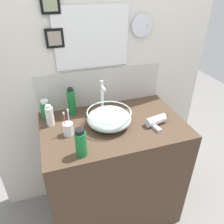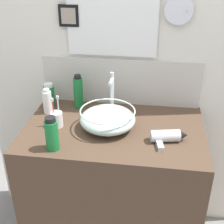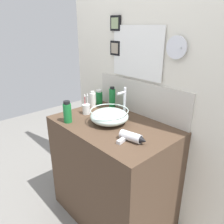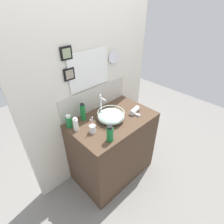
{
  "view_description": "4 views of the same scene",
  "coord_description": "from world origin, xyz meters",
  "px_view_note": "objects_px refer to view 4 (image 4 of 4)",
  "views": [
    {
      "loc": [
        -0.4,
        -1.22,
        1.81
      ],
      "look_at": [
        -0.01,
        0.0,
        1.03
      ],
      "focal_mm": 35.0,
      "sensor_mm": 36.0,
      "label": 1
    },
    {
      "loc": [
        0.2,
        -1.49,
        1.83
      ],
      "look_at": [
        -0.01,
        0.0,
        1.03
      ],
      "focal_mm": 50.0,
      "sensor_mm": 36.0,
      "label": 2
    },
    {
      "loc": [
        1.17,
        -1.08,
        1.66
      ],
      "look_at": [
        -0.01,
        0.0,
        1.03
      ],
      "focal_mm": 35.0,
      "sensor_mm": 36.0,
      "label": 3
    },
    {
      "loc": [
        -1.16,
        -1.19,
        2.13
      ],
      "look_at": [
        -0.01,
        0.0,
        1.03
      ],
      "focal_mm": 28.0,
      "sensor_mm": 36.0,
      "label": 4
    }
  ],
  "objects_px": {
    "shampoo_bottle": "(76,124)",
    "spray_bottle": "(69,121)",
    "glass_bowl_sink": "(111,116)",
    "toothbrush_cup": "(92,129)",
    "soap_dispenser": "(83,112)",
    "faucet": "(101,104)",
    "hair_drier": "(135,110)",
    "lotion_bottle": "(110,134)"
  },
  "relations": [
    {
      "from": "faucet",
      "to": "hair_drier",
      "type": "relative_size",
      "value": 1.32
    },
    {
      "from": "lotion_bottle",
      "to": "soap_dispenser",
      "type": "height_order",
      "value": "soap_dispenser"
    },
    {
      "from": "toothbrush_cup",
      "to": "spray_bottle",
      "type": "xyz_separation_m",
      "value": [
        -0.12,
        0.25,
        0.03
      ]
    },
    {
      "from": "lotion_bottle",
      "to": "spray_bottle",
      "type": "height_order",
      "value": "lotion_bottle"
    },
    {
      "from": "glass_bowl_sink",
      "to": "spray_bottle",
      "type": "bearing_deg",
      "value": 150.66
    },
    {
      "from": "glass_bowl_sink",
      "to": "spray_bottle",
      "type": "distance_m",
      "value": 0.47
    },
    {
      "from": "faucet",
      "to": "shampoo_bottle",
      "type": "xyz_separation_m",
      "value": [
        -0.39,
        -0.03,
        -0.08
      ]
    },
    {
      "from": "toothbrush_cup",
      "to": "spray_bottle",
      "type": "bearing_deg",
      "value": 116.19
    },
    {
      "from": "hair_drier",
      "to": "spray_bottle",
      "type": "height_order",
      "value": "spray_bottle"
    },
    {
      "from": "shampoo_bottle",
      "to": "lotion_bottle",
      "type": "xyz_separation_m",
      "value": [
        0.15,
        -0.37,
        0.01
      ]
    },
    {
      "from": "glass_bowl_sink",
      "to": "toothbrush_cup",
      "type": "height_order",
      "value": "toothbrush_cup"
    },
    {
      "from": "shampoo_bottle",
      "to": "spray_bottle",
      "type": "relative_size",
      "value": 1.05
    },
    {
      "from": "hair_drier",
      "to": "lotion_bottle",
      "type": "relative_size",
      "value": 1.12
    },
    {
      "from": "faucet",
      "to": "soap_dispenser",
      "type": "xyz_separation_m",
      "value": [
        -0.22,
        0.07,
        -0.05
      ]
    },
    {
      "from": "spray_bottle",
      "to": "toothbrush_cup",
      "type": "bearing_deg",
      "value": -63.81
    },
    {
      "from": "glass_bowl_sink",
      "to": "toothbrush_cup",
      "type": "distance_m",
      "value": 0.29
    },
    {
      "from": "faucet",
      "to": "shampoo_bottle",
      "type": "relative_size",
      "value": 1.7
    },
    {
      "from": "spray_bottle",
      "to": "soap_dispenser",
      "type": "bearing_deg",
      "value": 0.44
    },
    {
      "from": "hair_drier",
      "to": "toothbrush_cup",
      "type": "relative_size",
      "value": 1.09
    },
    {
      "from": "soap_dispenser",
      "to": "hair_drier",
      "type": "bearing_deg",
      "value": -30.29
    },
    {
      "from": "hair_drier",
      "to": "shampoo_bottle",
      "type": "height_order",
      "value": "shampoo_bottle"
    },
    {
      "from": "shampoo_bottle",
      "to": "spray_bottle",
      "type": "bearing_deg",
      "value": 102.09
    },
    {
      "from": "soap_dispenser",
      "to": "faucet",
      "type": "bearing_deg",
      "value": -16.92
    },
    {
      "from": "toothbrush_cup",
      "to": "soap_dispenser",
      "type": "height_order",
      "value": "soap_dispenser"
    },
    {
      "from": "faucet",
      "to": "glass_bowl_sink",
      "type": "bearing_deg",
      "value": -90.0
    },
    {
      "from": "lotion_bottle",
      "to": "faucet",
      "type": "bearing_deg",
      "value": 59.03
    },
    {
      "from": "shampoo_bottle",
      "to": "spray_bottle",
      "type": "distance_m",
      "value": 0.1
    },
    {
      "from": "glass_bowl_sink",
      "to": "faucet",
      "type": "xyz_separation_m",
      "value": [
        0.0,
        0.16,
        0.09
      ]
    },
    {
      "from": "soap_dispenser",
      "to": "glass_bowl_sink",
      "type": "bearing_deg",
      "value": -46.47
    },
    {
      "from": "faucet",
      "to": "soap_dispenser",
      "type": "distance_m",
      "value": 0.23
    },
    {
      "from": "glass_bowl_sink",
      "to": "spray_bottle",
      "type": "xyz_separation_m",
      "value": [
        -0.41,
        0.23,
        0.01
      ]
    },
    {
      "from": "faucet",
      "to": "lotion_bottle",
      "type": "xyz_separation_m",
      "value": [
        -0.24,
        -0.4,
        -0.06
      ]
    },
    {
      "from": "lotion_bottle",
      "to": "toothbrush_cup",
      "type": "bearing_deg",
      "value": 101.67
    },
    {
      "from": "faucet",
      "to": "spray_bottle",
      "type": "relative_size",
      "value": 1.79
    },
    {
      "from": "glass_bowl_sink",
      "to": "hair_drier",
      "type": "relative_size",
      "value": 1.52
    },
    {
      "from": "toothbrush_cup",
      "to": "lotion_bottle",
      "type": "distance_m",
      "value": 0.23
    },
    {
      "from": "glass_bowl_sink",
      "to": "hair_drier",
      "type": "distance_m",
      "value": 0.34
    },
    {
      "from": "lotion_bottle",
      "to": "shampoo_bottle",
      "type": "bearing_deg",
      "value": 111.65
    },
    {
      "from": "glass_bowl_sink",
      "to": "faucet",
      "type": "bearing_deg",
      "value": 90.0
    },
    {
      "from": "hair_drier",
      "to": "glass_bowl_sink",
      "type": "bearing_deg",
      "value": 164.82
    },
    {
      "from": "faucet",
      "to": "soap_dispenser",
      "type": "height_order",
      "value": "faucet"
    },
    {
      "from": "toothbrush_cup",
      "to": "soap_dispenser",
      "type": "bearing_deg",
      "value": 75.13
    }
  ]
}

